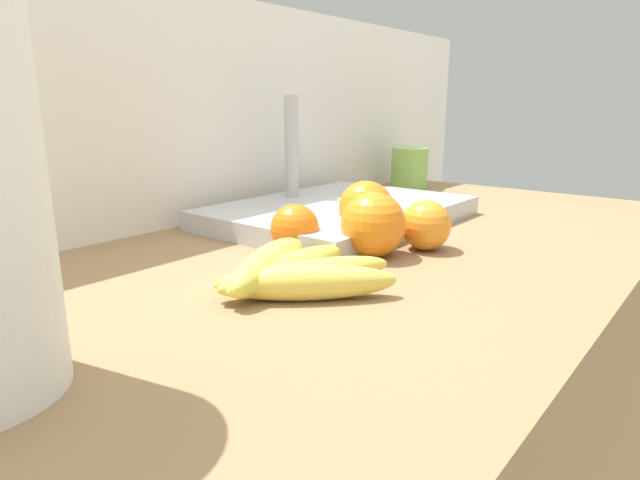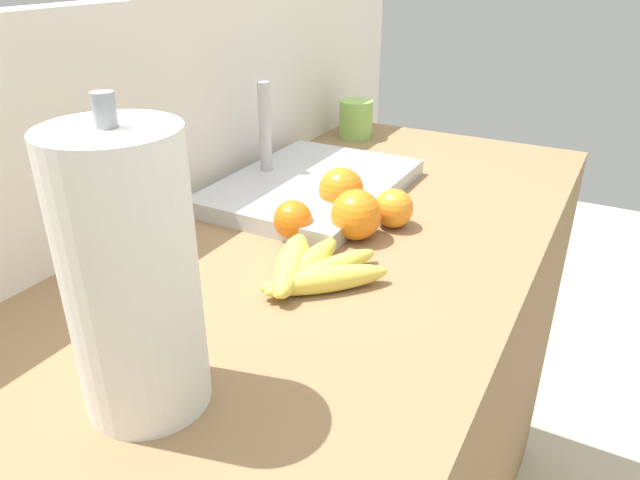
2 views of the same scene
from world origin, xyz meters
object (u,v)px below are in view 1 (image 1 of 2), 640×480
at_px(orange_front, 426,225).
at_px(orange_center, 373,225).
at_px(sink_basin, 339,211).
at_px(orange_right, 295,228).
at_px(mug, 409,168).
at_px(banana_bunch, 290,273).
at_px(orange_back_right, 366,208).

bearing_deg(orange_front, orange_center, 152.83).
relative_size(orange_front, orange_center, 0.80).
bearing_deg(sink_basin, orange_center, -131.00).
height_order(orange_center, orange_right, orange_center).
distance_m(orange_center, mug, 0.58).
bearing_deg(banana_bunch, orange_center, 1.04).
distance_m(banana_bunch, mug, 0.73).
relative_size(orange_front, orange_back_right, 0.82).
distance_m(orange_right, sink_basin, 0.20).
xyz_separation_m(sink_basin, mug, (0.39, 0.09, 0.03)).
bearing_deg(orange_back_right, banana_bunch, -163.49).
height_order(orange_center, sink_basin, sink_basin).
bearing_deg(mug, orange_front, -147.79).
bearing_deg(orange_front, orange_back_right, 81.40).
xyz_separation_m(banana_bunch, orange_right, (0.11, 0.09, 0.01)).
xyz_separation_m(orange_center, sink_basin, (0.14, 0.16, -0.02)).
xyz_separation_m(orange_front, orange_back_right, (0.02, 0.11, 0.01)).
xyz_separation_m(orange_center, orange_right, (-0.05, 0.09, -0.01)).
xyz_separation_m(orange_front, orange_center, (-0.07, 0.04, 0.01)).
bearing_deg(orange_center, orange_front, -27.17).
bearing_deg(banana_bunch, orange_back_right, 16.51).
distance_m(orange_back_right, mug, 0.47).
xyz_separation_m(orange_right, orange_back_right, (0.14, -0.02, 0.01)).
bearing_deg(orange_center, sink_basin, 49.00).
xyz_separation_m(banana_bunch, mug, (0.69, 0.25, 0.03)).
distance_m(orange_right, mug, 0.60).
distance_m(orange_front, mug, 0.54).
distance_m(orange_center, orange_right, 0.10).
xyz_separation_m(banana_bunch, orange_center, (0.16, 0.00, 0.02)).
bearing_deg(sink_basin, mug, 12.94).
bearing_deg(orange_center, orange_right, 117.31).
relative_size(orange_front, orange_right, 1.04).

